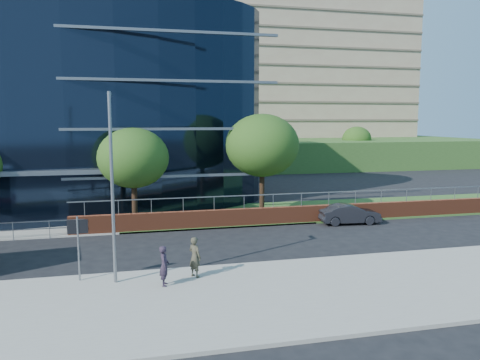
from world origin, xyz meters
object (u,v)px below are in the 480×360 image
object	(u,v)px
tree_far_d	(262,146)
pedestrian_b	(195,257)
street_sign	(78,235)
tree_dist_e	(257,138)
tree_dist_f	(357,139)
streetlight_east	(112,182)
tree_far_c	(133,158)
parked_car	(350,214)
pedestrian	(164,266)

from	to	relation	value
tree_far_d	pedestrian_b	world-z (taller)	tree_far_d
street_sign	tree_dist_e	xyz separation A→B (m)	(19.50, 41.59, 2.39)
tree_dist_f	pedestrian_b	world-z (taller)	tree_dist_f
tree_dist_e	streetlight_east	bearing A→B (deg)	-113.11
tree_far_c	tree_dist_e	xyz separation A→B (m)	(17.00, 31.00, 0.00)
street_sign	tree_far_d	size ratio (longest dim) A/B	0.38
street_sign	tree_dist_e	world-z (taller)	tree_dist_e
tree_far_d	parked_car	size ratio (longest dim) A/B	1.82
streetlight_east	pedestrian	xyz separation A→B (m)	(2.00, -0.90, -3.45)
street_sign	tree_far_c	size ratio (longest dim) A/B	0.43
tree_dist_f	parked_car	size ratio (longest dim) A/B	1.48
street_sign	tree_far_c	distance (m)	11.14
tree_far_d	tree_far_c	bearing A→B (deg)	-173.66
tree_far_c	pedestrian	world-z (taller)	tree_far_c
tree_dist_e	tree_dist_f	size ratio (longest dim) A/B	1.08
tree_dist_f	parked_car	xyz separation A→B (m)	(-18.85, -35.57, -3.53)
tree_dist_f	pedestrian_b	size ratio (longest dim) A/B	3.38
tree_far_c	pedestrian	size ratio (longest dim) A/B	3.86
tree_far_c	parked_car	bearing A→B (deg)	-10.31
parked_car	pedestrian_b	distance (m)	14.64
streetlight_east	pedestrian	distance (m)	4.09
streetlight_east	parked_car	distance (m)	17.82
tree_far_c	tree_dist_f	size ratio (longest dim) A/B	1.08
tree_dist_e	pedestrian_b	xyz separation A→B (m)	(-14.61, -42.30, -3.49)
tree_dist_e	pedestrian_b	world-z (taller)	tree_dist_e
tree_dist_f	pedestrian_b	bearing A→B (deg)	-124.65
tree_far_c	streetlight_east	bearing A→B (deg)	-95.11
tree_far_d	pedestrian_b	xyz separation A→B (m)	(-6.61, -12.30, -4.14)
streetlight_east	tree_dist_e	bearing A→B (deg)	66.89
pedestrian	pedestrian_b	distance (m)	1.59
tree_dist_f	street_sign	bearing A→B (deg)	-129.16
tree_dist_f	pedestrian	xyz separation A→B (m)	(-32.00, -45.07, -3.22)
tree_far_c	tree_far_d	world-z (taller)	tree_far_d
tree_far_d	tree_dist_f	size ratio (longest dim) A/B	1.23
tree_far_c	pedestrian_b	size ratio (longest dim) A/B	3.64
tree_dist_f	pedestrian	world-z (taller)	tree_dist_f
tree_far_c	pedestrian	distance (m)	12.62
pedestrian	tree_dist_f	bearing A→B (deg)	-30.27
pedestrian	streetlight_east	bearing A→B (deg)	70.98
tree_dist_e	tree_dist_f	world-z (taller)	tree_dist_e
tree_far_d	parked_car	xyz separation A→B (m)	(5.15, -3.57, -4.51)
street_sign	tree_dist_f	xyz separation A→B (m)	(35.50, 43.59, 2.06)
pedestrian	pedestrian_b	world-z (taller)	pedestrian_b
street_sign	parked_car	size ratio (longest dim) A/B	0.68
tree_dist_e	pedestrian_b	size ratio (longest dim) A/B	3.64
streetlight_east	pedestrian_b	size ratio (longest dim) A/B	4.47
tree_dist_e	streetlight_east	size ratio (longest dim) A/B	0.81
parked_car	street_sign	bearing A→B (deg)	120.49
street_sign	pedestrian_b	bearing A→B (deg)	-8.24
streetlight_east	pedestrian_b	world-z (taller)	streetlight_east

